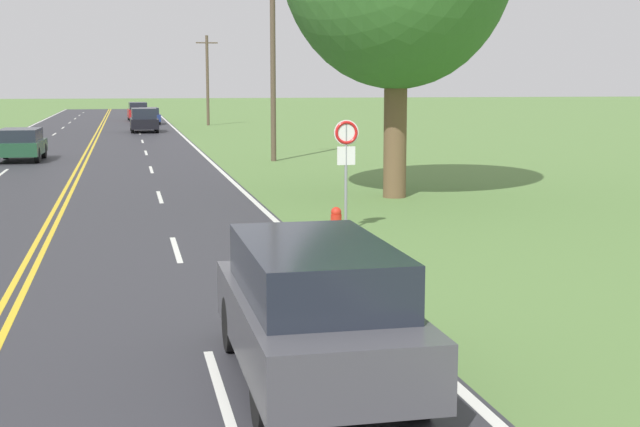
% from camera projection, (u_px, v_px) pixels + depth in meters
% --- Properties ---
extents(fire_hydrant, '(0.42, 0.26, 0.70)m').
position_uv_depth(fire_hydrant, '(336.00, 221.00, 20.73)').
color(fire_hydrant, red).
rests_on(fire_hydrant, ground).
extents(traffic_sign, '(0.60, 0.10, 2.68)m').
position_uv_depth(traffic_sign, '(346.00, 148.00, 21.13)').
color(traffic_sign, gray).
rests_on(traffic_sign, ground).
extents(utility_pole_midground, '(1.80, 0.24, 9.38)m').
position_uv_depth(utility_pole_midground, '(273.00, 53.00, 39.92)').
color(utility_pole_midground, brown).
rests_on(utility_pole_midground, ground).
extents(utility_pole_far, '(1.80, 0.24, 7.37)m').
position_uv_depth(utility_pole_far, '(207.00, 79.00, 73.68)').
color(utility_pole_far, brown).
rests_on(utility_pole_far, ground).
extents(car_dark_grey_suv_nearest, '(1.88, 4.55, 1.70)m').
position_uv_depth(car_dark_grey_suv_nearest, '(315.00, 307.00, 10.61)').
color(car_dark_grey_suv_nearest, black).
rests_on(car_dark_grey_suv_nearest, ground).
extents(car_dark_green_hatchback_approaching, '(2.05, 4.12, 1.47)m').
position_uv_depth(car_dark_green_hatchback_approaching, '(20.00, 143.00, 40.51)').
color(car_dark_green_hatchback_approaching, black).
rests_on(car_dark_green_hatchback_approaching, ground).
extents(car_black_van_mid_near, '(1.98, 4.48, 1.72)m').
position_uv_depth(car_black_van_mid_near, '(144.00, 120.00, 63.92)').
color(car_black_van_mid_near, black).
rests_on(car_black_van_mid_near, ground).
extents(car_dark_blue_hatchback_mid_far, '(1.89, 3.76, 1.43)m').
position_uv_depth(car_dark_blue_hatchback_mid_far, '(149.00, 115.00, 75.71)').
color(car_dark_blue_hatchback_mid_far, black).
rests_on(car_dark_blue_hatchback_mid_far, ground).
extents(car_red_van_receding, '(1.94, 4.37, 1.71)m').
position_uv_depth(car_red_van_receding, '(138.00, 111.00, 83.10)').
color(car_red_van_receding, black).
rests_on(car_red_van_receding, ground).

